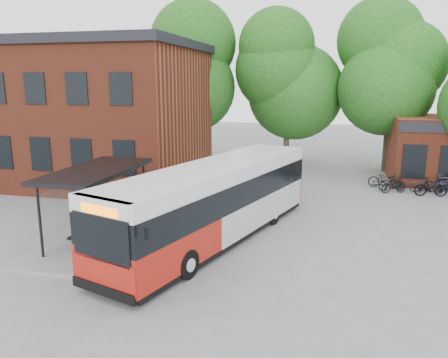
% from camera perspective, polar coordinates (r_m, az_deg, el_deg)
% --- Properties ---
extents(ground, '(100.00, 100.00, 0.00)m').
position_cam_1_polar(ground, '(17.48, -1.10, -7.97)').
color(ground, slate).
extents(station_building, '(18.40, 10.40, 8.50)m').
position_cam_1_polar(station_building, '(30.26, -21.16, 8.20)').
color(station_building, maroon).
rests_on(station_building, ground).
extents(bus_shelter, '(3.60, 7.00, 2.90)m').
position_cam_1_polar(bus_shelter, '(17.82, -16.12, -3.17)').
color(bus_shelter, black).
rests_on(bus_shelter, ground).
extents(bike_rail, '(5.20, 0.10, 0.38)m').
position_cam_1_polar(bike_rail, '(26.96, 24.22, -1.26)').
color(bike_rail, black).
rests_on(bike_rail, ground).
extents(tree_0, '(7.92, 7.92, 11.00)m').
position_cam_1_polar(tree_0, '(33.42, -4.10, 11.50)').
color(tree_0, '#1A4D14').
rests_on(tree_0, ground).
extents(tree_1, '(7.92, 7.92, 10.40)m').
position_cam_1_polar(tree_1, '(32.98, 8.33, 10.87)').
color(tree_1, '#1A4D14').
rests_on(tree_1, ground).
extents(tree_2, '(7.92, 7.92, 11.00)m').
position_cam_1_polar(tree_2, '(32.04, 20.95, 10.67)').
color(tree_2, '#1A4D14').
rests_on(tree_2, ground).
extents(city_bus, '(6.05, 12.17, 3.04)m').
position_cam_1_polar(city_bus, '(17.05, -1.11, -3.13)').
color(city_bus, '#A31A10').
rests_on(city_bus, ground).
extents(bicycle_0, '(1.99, 0.94, 1.00)m').
position_cam_1_polar(bicycle_0, '(27.38, 20.30, -0.06)').
color(bicycle_0, black).
rests_on(bicycle_0, ground).
extents(bicycle_1, '(1.56, 1.01, 0.91)m').
position_cam_1_polar(bicycle_1, '(26.27, 21.29, -0.75)').
color(bicycle_1, black).
rests_on(bicycle_1, ground).
extents(bicycle_2, '(1.64, 0.99, 0.82)m').
position_cam_1_polar(bicycle_2, '(26.84, 21.07, -0.57)').
color(bicycle_2, black).
rests_on(bicycle_2, ground).
extents(bicycle_3, '(1.78, 0.66, 1.04)m').
position_cam_1_polar(bicycle_3, '(26.28, 25.42, -0.97)').
color(bicycle_3, black).
rests_on(bicycle_3, ground).
extents(bicycle_4, '(1.88, 0.76, 0.97)m').
position_cam_1_polar(bicycle_4, '(27.02, 24.98, -0.66)').
color(bicycle_4, '#22212B').
rests_on(bicycle_4, ground).
extents(bicycle_5, '(1.75, 0.60, 1.04)m').
position_cam_1_polar(bicycle_5, '(27.60, 26.78, -0.51)').
color(bicycle_5, '#433933').
rests_on(bicycle_5, ground).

